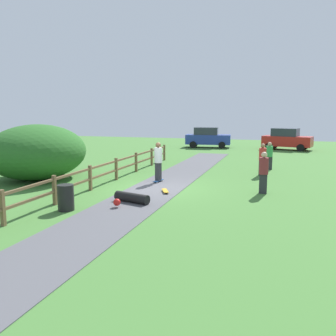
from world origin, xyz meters
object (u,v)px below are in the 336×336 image
object	(u,v)px
skater_fallen	(131,198)
bystander_maroon	(264,171)
skateboard_loose	(165,191)
bystander_green	(269,155)
skater_riding	(158,160)
bystander_red	(262,158)
parked_car_red	(287,139)
bush_large	(38,152)
trash_bin	(66,198)
parked_car_blue	(208,137)

from	to	relation	value
skater_fallen	bystander_maroon	size ratio (longest dim) A/B	0.85
skateboard_loose	bystander_green	xyz separation A→B (m)	(3.93, 7.72, 0.80)
skater_riding	bystander_red	size ratio (longest dim) A/B	1.12
bystander_green	parked_car_red	bearing A→B (deg)	84.85
skater_riding	bystander_red	distance (m)	5.82
bystander_maroon	bush_large	bearing A→B (deg)	-179.85
parked_car_red	bush_large	bearing A→B (deg)	-122.83
skater_riding	bystander_maroon	bearing A→B (deg)	-10.84
skateboard_loose	bystander_maroon	distance (m)	4.17
bystander_red	bystander_maroon	size ratio (longest dim) A/B	0.98
bush_large	parked_car_red	xyz separation A→B (m)	(12.11, 18.76, -0.42)
trash_bin	skater_riding	bearing A→B (deg)	76.03
bystander_green	skateboard_loose	bearing A→B (deg)	-116.98
skateboard_loose	bystander_maroon	world-z (taller)	bystander_maroon
parked_car_red	parked_car_blue	bearing A→B (deg)	-179.85
bystander_green	parked_car_blue	bearing A→B (deg)	116.67
bush_large	skateboard_loose	bearing A→B (deg)	-8.73
skateboard_loose	bystander_red	world-z (taller)	bystander_red
bystander_green	bystander_maroon	size ratio (longest dim) A/B	0.93
skater_fallen	bystander_green	bearing A→B (deg)	64.70
trash_bin	bystander_red	distance (m)	11.00
bystander_red	parked_car_blue	world-z (taller)	parked_car_blue
bystander_green	bush_large	bearing A→B (deg)	-148.96
skater_fallen	trash_bin	bearing A→B (deg)	-138.04
bush_large	bystander_red	world-z (taller)	bush_large
bush_large	skater_fallen	xyz separation A→B (m)	(6.40, -3.13, -1.18)
trash_bin	parked_car_red	size ratio (longest dim) A/B	0.20
bystander_maroon	skater_riding	bearing A→B (deg)	169.16
bush_large	trash_bin	world-z (taller)	bush_large
bystander_green	bystander_maroon	world-z (taller)	bystander_maroon
trash_bin	bush_large	bearing A→B (deg)	134.77
bystander_green	trash_bin	bearing A→B (deg)	-119.29
skateboard_loose	bystander_red	size ratio (longest dim) A/B	0.47
parked_car_blue	bystander_red	bearing A→B (deg)	-67.88
bush_large	trash_bin	bearing A→B (deg)	-45.23
skateboard_loose	parked_car_red	world-z (taller)	parked_car_red
trash_bin	skateboard_loose	world-z (taller)	trash_bin
bystander_red	bystander_maroon	world-z (taller)	bystander_maroon
parked_car_blue	parked_car_red	size ratio (longest dim) A/B	0.97
skater_riding	bush_large	bearing A→B (deg)	-170.89
trash_bin	skater_riding	distance (m)	5.88
parked_car_blue	parked_car_red	bearing A→B (deg)	0.15
bush_large	bystander_green	bearing A→B (deg)	31.04
skater_fallen	parked_car_red	distance (m)	22.64
parked_car_blue	skateboard_loose	bearing A→B (deg)	-83.79
trash_bin	bystander_red	size ratio (longest dim) A/B	0.53
trash_bin	bystander_green	world-z (taller)	bystander_green
skater_riding	bystander_red	bearing A→B (deg)	36.73
skateboard_loose	skater_fallen	bearing A→B (deg)	-108.56
parked_car_red	skateboard_loose	bearing A→B (deg)	-104.20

